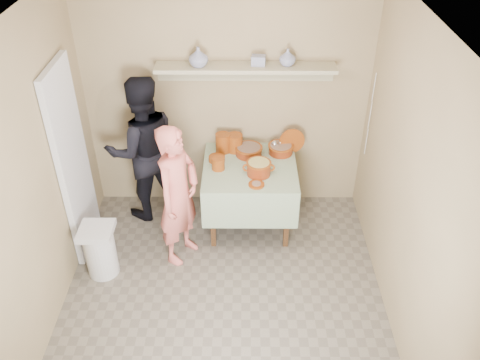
{
  "coord_description": "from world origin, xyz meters",
  "views": [
    {
      "loc": [
        0.17,
        -3.13,
        3.67
      ],
      "look_at": [
        0.15,
        0.75,
        0.95
      ],
      "focal_mm": 38.0,
      "sensor_mm": 36.0,
      "label": 1
    }
  ],
  "objects_px": {
    "person_cook": "(178,196)",
    "cazuela_rice": "(259,167)",
    "person_helper": "(143,149)",
    "trash_bin": "(100,250)",
    "serving_table": "(250,175)"
  },
  "relations": [
    {
      "from": "person_cook",
      "to": "serving_table",
      "type": "xyz_separation_m",
      "value": [
        0.69,
        0.51,
        -0.11
      ]
    },
    {
      "from": "person_cook",
      "to": "person_helper",
      "type": "relative_size",
      "value": 0.9
    },
    {
      "from": "person_cook",
      "to": "trash_bin",
      "type": "relative_size",
      "value": 2.67
    },
    {
      "from": "serving_table",
      "to": "cazuela_rice",
      "type": "relative_size",
      "value": 2.95
    },
    {
      "from": "cazuela_rice",
      "to": "trash_bin",
      "type": "height_order",
      "value": "cazuela_rice"
    },
    {
      "from": "person_cook",
      "to": "cazuela_rice",
      "type": "height_order",
      "value": "person_cook"
    },
    {
      "from": "person_cook",
      "to": "person_helper",
      "type": "xyz_separation_m",
      "value": [
        -0.44,
        0.71,
        0.08
      ]
    },
    {
      "from": "person_cook",
      "to": "cazuela_rice",
      "type": "xyz_separation_m",
      "value": [
        0.78,
        0.36,
        0.1
      ]
    },
    {
      "from": "person_cook",
      "to": "person_helper",
      "type": "distance_m",
      "value": 0.84
    },
    {
      "from": "person_helper",
      "to": "cazuela_rice",
      "type": "distance_m",
      "value": 1.28
    },
    {
      "from": "serving_table",
      "to": "person_helper",
      "type": "bearing_deg",
      "value": 169.8
    },
    {
      "from": "person_helper",
      "to": "trash_bin",
      "type": "relative_size",
      "value": 2.96
    },
    {
      "from": "person_cook",
      "to": "person_helper",
      "type": "height_order",
      "value": "person_helper"
    },
    {
      "from": "trash_bin",
      "to": "serving_table",
      "type": "bearing_deg",
      "value": 28.09
    },
    {
      "from": "person_cook",
      "to": "cazuela_rice",
      "type": "relative_size",
      "value": 4.53
    }
  ]
}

